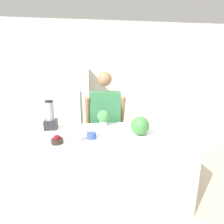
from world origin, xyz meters
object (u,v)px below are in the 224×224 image
(refrigerator, at_px, (70,113))
(bowl_small_blue, at_px, (92,136))
(bowl_cream, at_px, (75,137))
(blender, at_px, (50,117))
(bowl_cherries, at_px, (57,140))
(potted_plant, at_px, (103,117))
(person, at_px, (105,125))
(watermelon, at_px, (140,126))

(refrigerator, height_order, bowl_small_blue, refrigerator)
(bowl_cream, xyz_separation_m, blender, (-0.34, 0.42, 0.12))
(bowl_cherries, height_order, potted_plant, potted_plant)
(refrigerator, relative_size, potted_plant, 7.96)
(bowl_cream, bearing_deg, person, 64.40)
(watermelon, height_order, bowl_cream, watermelon)
(bowl_cherries, bearing_deg, bowl_small_blue, 13.71)
(bowl_cherries, distance_m, bowl_cream, 0.19)
(watermelon, xyz_separation_m, bowl_cherries, (-0.90, -0.09, -0.08))
(bowl_cream, bearing_deg, watermelon, 3.43)
(watermelon, xyz_separation_m, blender, (-1.06, 0.37, 0.03))
(potted_plant, bearing_deg, bowl_small_blue, -111.22)
(refrigerator, height_order, blender, refrigerator)
(blender, bearing_deg, watermelon, -19.42)
(refrigerator, relative_size, watermelon, 8.04)
(refrigerator, relative_size, bowl_small_blue, 16.40)
(bowl_cherries, relative_size, bowl_cream, 0.72)
(watermelon, height_order, bowl_small_blue, watermelon)
(bowl_small_blue, relative_size, potted_plant, 0.49)
(refrigerator, bearing_deg, blender, -95.40)
(refrigerator, xyz_separation_m, watermelon, (0.95, -1.50, 0.21))
(bowl_small_blue, bearing_deg, bowl_cherries, -166.29)
(person, bearing_deg, refrigerator, 130.22)
(watermelon, bearing_deg, blender, 160.58)
(refrigerator, bearing_deg, bowl_small_blue, -74.96)
(bowl_cherries, xyz_separation_m, bowl_cream, (0.18, 0.05, 0.00))
(bowl_small_blue, bearing_deg, blender, 143.29)
(person, height_order, bowl_small_blue, person)
(bowl_small_blue, relative_size, blender, 0.28)
(bowl_small_blue, distance_m, potted_plant, 0.47)
(refrigerator, distance_m, blender, 1.16)
(refrigerator, distance_m, person, 0.96)
(person, distance_m, bowl_small_blue, 0.81)
(blender, bearing_deg, refrigerator, 84.60)
(watermelon, relative_size, bowl_small_blue, 2.04)
(bowl_cream, height_order, potted_plant, potted_plant)
(bowl_cherries, relative_size, bowl_small_blue, 1.16)
(refrigerator, relative_size, bowl_cream, 10.17)
(refrigerator, height_order, person, refrigerator)
(person, relative_size, potted_plant, 7.70)
(potted_plant, bearing_deg, person, 81.84)
(watermelon, distance_m, blender, 1.12)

